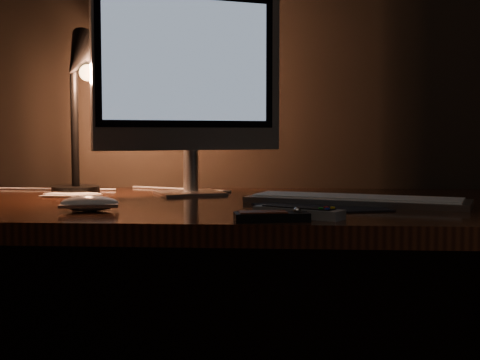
# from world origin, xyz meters

# --- Properties ---
(desk) EXTENTS (1.60, 0.75, 0.75)m
(desk) POSITION_xyz_m (0.00, 1.93, 0.62)
(desk) COLOR #33170B
(desk) RESTS_ON ground
(monitor) EXTENTS (0.44, 0.23, 0.50)m
(monitor) POSITION_xyz_m (-0.07, 2.02, 1.04)
(monitor) COLOR silver
(monitor) RESTS_ON desk
(keyboard) EXTENTS (0.49, 0.27, 0.02)m
(keyboard) POSITION_xyz_m (0.32, 1.82, 0.76)
(keyboard) COLOR silver
(keyboard) RESTS_ON desk
(mousepad) EXTENTS (0.29, 0.26, 0.00)m
(mousepad) POSITION_xyz_m (0.24, 1.74, 0.75)
(mousepad) COLOR black
(mousepad) RESTS_ON desk
(mouse) EXTENTS (0.12, 0.08, 0.02)m
(mouse) POSITION_xyz_m (-0.21, 1.65, 0.76)
(mouse) COLOR white
(mouse) RESTS_ON desk
(media_remote) EXTENTS (0.14, 0.07, 0.02)m
(media_remote) POSITION_xyz_m (0.15, 1.53, 0.76)
(media_remote) COLOR black
(media_remote) RESTS_ON desk
(tv_remote) EXTENTS (0.17, 0.12, 0.02)m
(tv_remote) POSITION_xyz_m (0.20, 1.59, 0.76)
(tv_remote) COLOR gray
(tv_remote) RESTS_ON desk
(papers) EXTENTS (0.14, 0.11, 0.01)m
(papers) POSITION_xyz_m (-0.35, 1.96, 0.75)
(papers) COLOR white
(papers) RESTS_ON desk
(desk_lamp) EXTENTS (0.20, 0.21, 0.41)m
(desk_lamp) POSITION_xyz_m (-0.33, 2.01, 1.03)
(desk_lamp) COLOR black
(desk_lamp) RESTS_ON desk
(cable) EXTENTS (0.62, 0.18, 0.01)m
(cable) POSITION_xyz_m (-0.28, 2.13, 0.75)
(cable) COLOR white
(cable) RESTS_ON desk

